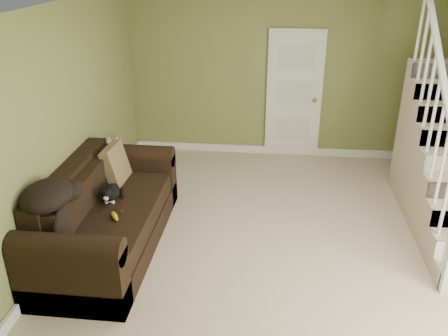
% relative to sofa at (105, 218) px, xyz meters
% --- Properties ---
extents(floor, '(5.00, 5.50, 0.01)m').
position_rel_sofa_xyz_m(floor, '(2.02, 0.19, -0.36)').
color(floor, tan).
rests_on(floor, ground).
extents(ceiling, '(5.00, 5.50, 0.01)m').
position_rel_sofa_xyz_m(ceiling, '(2.02, 0.19, 2.24)').
color(ceiling, white).
rests_on(ceiling, wall_back).
extents(wall_back, '(5.00, 0.04, 2.60)m').
position_rel_sofa_xyz_m(wall_back, '(2.02, 2.94, 0.94)').
color(wall_back, olive).
rests_on(wall_back, floor).
extents(wall_left, '(0.04, 5.50, 2.60)m').
position_rel_sofa_xyz_m(wall_left, '(-0.48, 0.19, 0.94)').
color(wall_left, olive).
rests_on(wall_left, floor).
extents(baseboard_back, '(5.00, 0.04, 0.12)m').
position_rel_sofa_xyz_m(baseboard_back, '(2.02, 2.91, -0.30)').
color(baseboard_back, white).
rests_on(baseboard_back, floor).
extents(baseboard_left, '(0.04, 5.50, 0.12)m').
position_rel_sofa_xyz_m(baseboard_left, '(-0.45, 0.19, -0.30)').
color(baseboard_left, white).
rests_on(baseboard_left, floor).
extents(door, '(0.86, 0.12, 2.02)m').
position_rel_sofa_xyz_m(door, '(2.12, 2.90, 0.65)').
color(door, white).
rests_on(door, floor).
extents(sofa, '(1.03, 2.39, 0.95)m').
position_rel_sofa_xyz_m(sofa, '(0.00, 0.00, 0.00)').
color(sofa, black).
rests_on(sofa, floor).
extents(side_table, '(0.57, 0.57, 0.79)m').
position_rel_sofa_xyz_m(side_table, '(-0.26, 1.24, -0.06)').
color(side_table, black).
rests_on(side_table, floor).
extents(cat, '(0.24, 0.48, 0.23)m').
position_rel_sofa_xyz_m(cat, '(0.05, 0.14, 0.24)').
color(cat, black).
rests_on(cat, sofa).
extents(banana, '(0.15, 0.20, 0.06)m').
position_rel_sofa_xyz_m(banana, '(0.21, -0.25, 0.18)').
color(banana, yellow).
rests_on(banana, sofa).
extents(throw_pillow, '(0.24, 0.48, 0.49)m').
position_rel_sofa_xyz_m(throw_pillow, '(-0.05, 0.66, 0.36)').
color(throw_pillow, '#4E361F').
rests_on(throw_pillow, sofa).
extents(throw_blanket, '(0.49, 0.63, 0.25)m').
position_rel_sofa_xyz_m(throw_blanket, '(-0.27, -0.66, 0.62)').
color(throw_blanket, black).
rests_on(throw_blanket, sofa).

